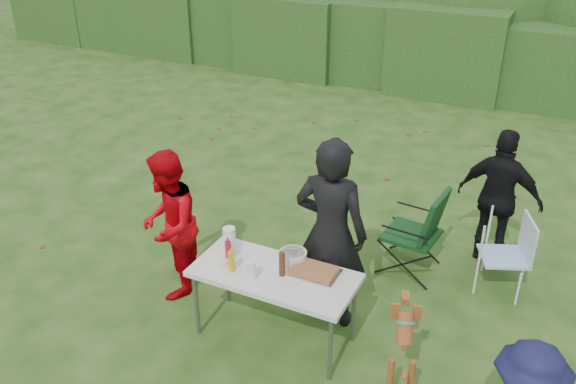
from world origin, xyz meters
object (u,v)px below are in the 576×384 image
at_px(lawn_chair, 504,254).
at_px(paper_towel_roll, 229,240).
at_px(person_black_puffy, 499,198).
at_px(camping_chair, 411,230).
at_px(person_cook, 331,234).
at_px(folding_table, 274,278).
at_px(ketchup_bottle, 228,252).
at_px(person_red_jacket, 169,225).
at_px(beer_bottle, 282,264).
at_px(mustard_bottle, 231,262).

xyz_separation_m(lawn_chair, paper_towel_roll, (-2.32, -1.63, 0.45)).
distance_m(person_black_puffy, camping_chair, 1.03).
bearing_deg(camping_chair, paper_towel_roll, 54.56).
height_order(person_cook, lawn_chair, person_cook).
relative_size(person_cook, paper_towel_roll, 7.41).
distance_m(folding_table, ketchup_bottle, 0.49).
xyz_separation_m(folding_table, ketchup_bottle, (-0.46, -0.03, 0.16)).
bearing_deg(person_black_puffy, camping_chair, 45.23).
relative_size(person_red_jacket, lawn_chair, 1.87).
height_order(lawn_chair, beer_bottle, beer_bottle).
xyz_separation_m(person_black_puffy, mustard_bottle, (-1.96, -2.42, 0.05)).
bearing_deg(ketchup_bottle, lawn_chair, 38.54).
height_order(person_cook, person_black_puffy, person_cook).
bearing_deg(person_black_puffy, person_cook, 61.51).
xyz_separation_m(camping_chair, paper_towel_roll, (-1.35, -1.54, 0.36)).
xyz_separation_m(person_red_jacket, ketchup_bottle, (0.85, -0.24, 0.06)).
relative_size(lawn_chair, paper_towel_roll, 3.26).
distance_m(person_black_puffy, ketchup_bottle, 3.09).
height_order(person_red_jacket, lawn_chair, person_red_jacket).
relative_size(folding_table, person_red_jacket, 0.95).
xyz_separation_m(person_black_puffy, ketchup_bottle, (-2.06, -2.31, 0.06)).
bearing_deg(lawn_chair, beer_bottle, 23.08).
bearing_deg(person_black_puffy, person_red_jacket, 42.71).
relative_size(person_cook, beer_bottle, 8.03).
distance_m(person_cook, lawn_chair, 1.99).
bearing_deg(person_black_puffy, paper_towel_roll, 52.41).
height_order(camping_chair, paper_towel_roll, camping_chair).
bearing_deg(person_red_jacket, paper_towel_roll, 60.41).
bearing_deg(lawn_chair, person_black_puffy, -93.09).
distance_m(camping_chair, beer_bottle, 1.85).
height_order(camping_chair, beer_bottle, camping_chair).
distance_m(person_cook, person_black_puffy, 2.18).
bearing_deg(paper_towel_roll, ketchup_bottle, -62.56).
bearing_deg(ketchup_bottle, camping_chair, 53.05).
relative_size(folding_table, ketchup_bottle, 6.82).
bearing_deg(lawn_chair, person_red_jacket, 3.92).
bearing_deg(camping_chair, lawn_chair, -168.69).
xyz_separation_m(lawn_chair, ketchup_bottle, (-2.24, -1.79, 0.43)).
height_order(folding_table, beer_bottle, beer_bottle).
relative_size(lawn_chair, mustard_bottle, 4.23).
bearing_deg(folding_table, person_red_jacket, 171.07).
bearing_deg(camping_chair, mustard_bottle, 62.80).
height_order(folding_table, ketchup_bottle, ketchup_bottle).
height_order(lawn_chair, mustard_bottle, mustard_bottle).
bearing_deg(camping_chair, folding_table, 69.70).
xyz_separation_m(person_red_jacket, camping_chair, (2.12, 1.46, -0.29)).
height_order(mustard_bottle, beer_bottle, beer_bottle).
bearing_deg(paper_towel_roll, camping_chair, 48.66).
height_order(person_cook, mustard_bottle, person_cook).
xyz_separation_m(camping_chair, mustard_bottle, (-1.18, -1.81, 0.33)).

